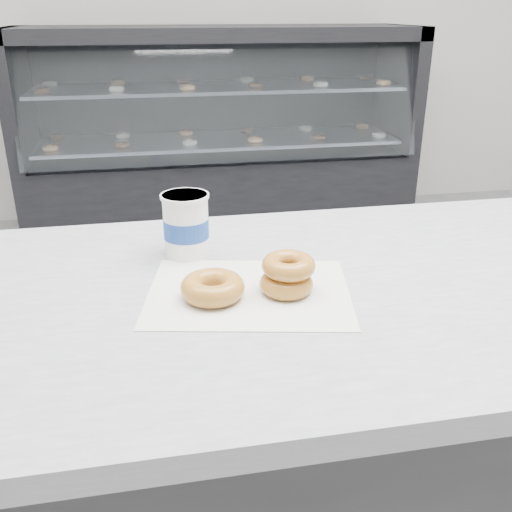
% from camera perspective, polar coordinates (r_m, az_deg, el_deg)
% --- Properties ---
extents(ground, '(5.00, 5.00, 0.00)m').
position_cam_1_polar(ground, '(2.04, 4.85, -17.83)').
color(ground, gray).
rests_on(ground, ground).
extents(counter, '(3.06, 0.76, 0.90)m').
position_cam_1_polar(counter, '(1.32, 12.83, -19.68)').
color(counter, '#333335').
rests_on(counter, ground).
extents(display_case, '(2.40, 0.74, 1.25)m').
position_cam_1_polar(display_case, '(3.71, -3.66, 10.21)').
color(display_case, black).
rests_on(display_case, ground).
extents(wax_paper, '(0.38, 0.32, 0.00)m').
position_cam_1_polar(wax_paper, '(0.97, -0.72, -3.64)').
color(wax_paper, silver).
rests_on(wax_paper, counter).
extents(donut_single, '(0.13, 0.13, 0.04)m').
position_cam_1_polar(donut_single, '(0.95, -4.36, -3.15)').
color(donut_single, '#BA8333').
rests_on(donut_single, wax_paper).
extents(donut_stack, '(0.13, 0.13, 0.06)m').
position_cam_1_polar(donut_stack, '(0.96, 3.15, -1.86)').
color(donut_stack, '#BA8333').
rests_on(donut_stack, wax_paper).
extents(coffee_cup, '(0.10, 0.10, 0.12)m').
position_cam_1_polar(coffee_cup, '(1.10, -7.01, 3.14)').
color(coffee_cup, white).
rests_on(coffee_cup, counter).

